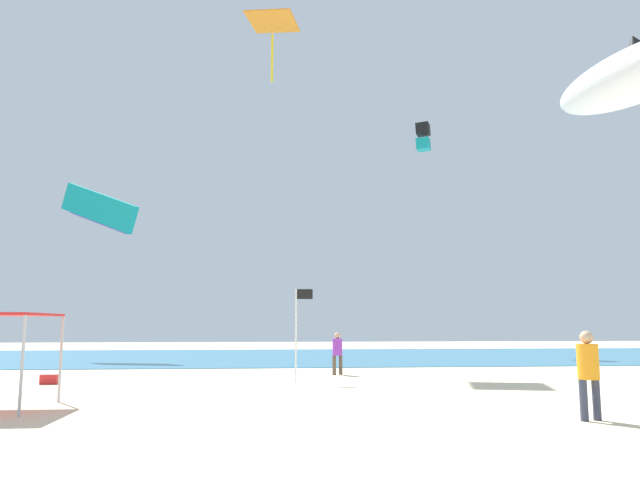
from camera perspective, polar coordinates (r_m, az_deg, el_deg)
ground at (r=14.33m, az=1.40°, el=-15.99°), size 110.00×110.00×0.10m
ocean_strip at (r=38.41m, az=-2.99°, el=-10.76°), size 110.00×20.29×0.03m
person_near_tent at (r=24.65m, az=1.63°, el=-10.18°), size 0.42×0.39×1.65m
person_central at (r=14.23m, az=23.68°, el=-10.82°), size 0.48×0.44×1.85m
banner_flag at (r=21.56m, az=-2.04°, el=-7.89°), size 0.61×0.06×3.21m
cooler_box at (r=22.77m, az=-23.84°, el=-11.73°), size 0.57×0.37×0.35m
kite_parafoil_teal at (r=38.80m, az=-19.86°, el=2.77°), size 5.17×2.99×3.44m
kite_box_black at (r=45.37m, az=9.58°, el=9.44°), size 1.26×1.24×1.99m
kite_diamond_orange at (r=35.47m, az=-4.44°, el=19.35°), size 3.16×3.16×3.55m
kite_inflatable_white at (r=26.00m, az=27.45°, el=13.59°), size 4.81×7.67×2.98m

